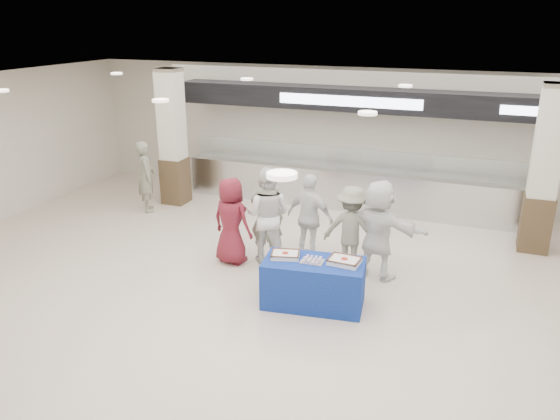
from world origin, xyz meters
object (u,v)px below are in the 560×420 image
at_px(sheet_cake_right, 344,261).
at_px(chef_tall, 268,215).
at_px(sheet_cake_left, 285,254).
at_px(soldier_b, 351,229).
at_px(soldier_a, 267,216).
at_px(civilian_white, 378,230).
at_px(soldier_bg, 146,177).
at_px(civilian_maroon, 231,221).
at_px(display_table, 314,283).
at_px(cupcake_tray, 312,260).
at_px(chef_short, 310,217).

height_order(sheet_cake_right, chef_tall, chef_tall).
xyz_separation_m(sheet_cake_left, soldier_b, (0.69, 1.45, -0.02)).
distance_m(sheet_cake_right, soldier_a, 2.11).
xyz_separation_m(civilian_white, soldier_bg, (-5.68, 1.51, -0.05)).
distance_m(sheet_cake_left, civilian_white, 1.80).
bearing_deg(soldier_a, civilian_maroon, 28.66).
bearing_deg(display_table, chef_tall, 127.82).
xyz_separation_m(soldier_a, civilian_white, (2.03, 0.08, 0.00)).
distance_m(sheet_cake_left, soldier_b, 1.61).
xyz_separation_m(civilian_maroon, civilian_white, (2.61, 0.35, 0.07)).
xyz_separation_m(civilian_maroon, soldier_bg, (-3.07, 1.86, 0.02)).
bearing_deg(display_table, cupcake_tray, -133.31).
relative_size(civilian_white, soldier_bg, 1.07).
bearing_deg(civilian_white, sheet_cake_right, 92.13).
xyz_separation_m(display_table, civilian_maroon, (-1.89, 0.99, 0.43)).
bearing_deg(soldier_a, display_table, 139.86).
distance_m(sheet_cake_left, civilian_maroon, 1.74).
relative_size(civilian_maroon, soldier_b, 1.04).
bearing_deg(display_table, sheet_cake_right, 3.80).
height_order(soldier_a, civilian_white, civilian_white).
xyz_separation_m(cupcake_tray, soldier_a, (-1.29, 1.29, 0.10)).
xyz_separation_m(sheet_cake_left, cupcake_tray, (0.45, -0.01, -0.02)).
height_order(sheet_cake_left, soldier_bg, soldier_bg).
relative_size(display_table, chef_short, 0.95).
relative_size(civilian_maroon, soldier_a, 0.92).
relative_size(sheet_cake_right, soldier_b, 0.31).
bearing_deg(chef_short, sheet_cake_left, 108.63).
distance_m(chef_tall, chef_short, 0.79).
xyz_separation_m(display_table, soldier_b, (0.23, 1.44, 0.41)).
bearing_deg(cupcake_tray, civilian_maroon, 151.42).
bearing_deg(soldier_a, sheet_cake_right, 150.25).
height_order(sheet_cake_left, sheet_cake_right, sheet_cake_right).
bearing_deg(display_table, civilian_maroon, 144.84).
bearing_deg(civilian_white, sheet_cake_left, 62.86).
relative_size(sheet_cake_left, sheet_cake_right, 1.03).
bearing_deg(chef_tall, chef_short, -155.59).
distance_m(chef_short, soldier_b, 0.86).
xyz_separation_m(sheet_cake_left, chef_short, (-0.14, 1.67, 0.02)).
height_order(chef_tall, soldier_b, chef_tall).
bearing_deg(sheet_cake_left, civilian_maroon, 144.79).
bearing_deg(cupcake_tray, display_table, 54.21).
distance_m(sheet_cake_right, civilian_maroon, 2.51).
relative_size(chef_short, civilian_white, 0.93).
relative_size(sheet_cake_left, chef_short, 0.31).
relative_size(sheet_cake_left, civilian_maroon, 0.31).
distance_m(soldier_a, chef_tall, 0.03).
relative_size(sheet_cake_right, civilian_maroon, 0.30).
xyz_separation_m(sheet_cake_right, soldier_b, (-0.23, 1.35, -0.02)).
xyz_separation_m(display_table, soldier_bg, (-4.96, 2.85, 0.45)).
bearing_deg(soldier_a, sheet_cake_left, 127.22).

